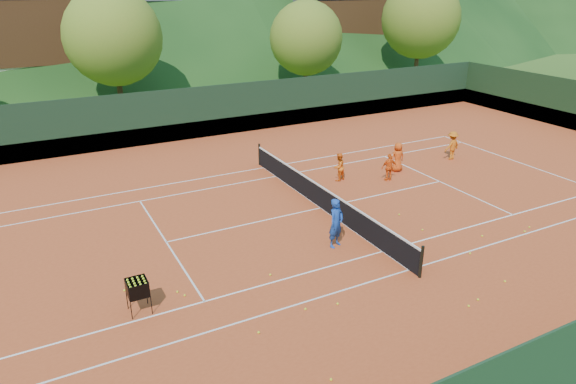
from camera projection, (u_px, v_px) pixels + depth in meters
name	position (u px, v px, depth m)	size (l,w,h in m)	color
ground	(321.00, 208.00, 20.95)	(400.00, 400.00, 0.00)	#335219
clay_court	(321.00, 208.00, 20.94)	(40.00, 24.00, 0.02)	#AE401C
coach	(336.00, 223.00, 17.61)	(0.64, 0.42, 1.77)	#18409F
student_a	(339.00, 167.00, 23.58)	(0.64, 0.49, 1.31)	orange
student_b	(389.00, 167.00, 23.56)	(0.76, 0.32, 1.30)	orange
student_c	(398.00, 157.00, 24.72)	(0.70, 0.46, 1.43)	#D94A13
student_d	(452.00, 145.00, 26.38)	(0.95, 0.55, 1.48)	#CF6112
tennis_ball_0	(177.00, 292.00, 15.23)	(0.07, 0.07, 0.07)	#D9EF27
tennis_ball_1	(505.00, 281.00, 15.76)	(0.07, 0.07, 0.07)	#D9EF27
tennis_ball_2	(469.00, 306.00, 14.57)	(0.07, 0.07, 0.07)	#D9EF27
tennis_ball_3	(270.00, 275.00, 16.12)	(0.07, 0.07, 0.07)	#D9EF27
tennis_ball_4	(359.00, 233.00, 18.78)	(0.07, 0.07, 0.07)	#D9EF27
tennis_ball_5	(338.00, 304.00, 14.67)	(0.07, 0.07, 0.07)	#D9EF27
tennis_ball_7	(478.00, 300.00, 14.86)	(0.07, 0.07, 0.07)	#D9EF27
tennis_ball_8	(185.00, 295.00, 15.06)	(0.07, 0.07, 0.07)	#D9EF27
tennis_ball_9	(124.00, 290.00, 15.30)	(0.07, 0.07, 0.07)	#D9EF27
tennis_ball_11	(470.00, 253.00, 17.38)	(0.07, 0.07, 0.07)	#D9EF27
tennis_ball_12	(482.00, 236.00, 18.56)	(0.07, 0.07, 0.07)	#D9EF27
tennis_ball_13	(331.00, 380.00, 11.88)	(0.07, 0.07, 0.07)	#D9EF27
tennis_ball_14	(422.00, 230.00, 19.02)	(0.07, 0.07, 0.07)	#D9EF27
tennis_ball_15	(529.00, 227.00, 19.22)	(0.07, 0.07, 0.07)	#D9EF27
tennis_ball_16	(346.00, 219.00, 19.89)	(0.07, 0.07, 0.07)	#D9EF27
tennis_ball_17	(399.00, 215.00, 20.26)	(0.07, 0.07, 0.07)	#D9EF27
tennis_ball_18	(525.00, 231.00, 18.90)	(0.07, 0.07, 0.07)	#D9EF27
tennis_ball_19	(305.00, 309.00, 14.44)	(0.07, 0.07, 0.07)	#D9EF27
tennis_ball_20	(259.00, 332.00, 13.47)	(0.07, 0.07, 0.07)	#D9EF27
court_lines	(321.00, 208.00, 20.94)	(23.83, 11.03, 0.00)	white
tennis_net	(321.00, 197.00, 20.75)	(0.10, 12.07, 1.10)	black
perimeter_fence	(322.00, 179.00, 20.46)	(40.40, 24.24, 3.00)	black
ball_hopper	(137.00, 288.00, 14.11)	(0.57, 0.57, 1.00)	black
chalet_left	(7.00, 23.00, 39.07)	(13.80, 9.93, 12.92)	beige
chalet_mid	(194.00, 21.00, 49.45)	(12.65, 8.82, 11.45)	beige
chalet_right	(339.00, 16.00, 52.08)	(11.50, 8.82, 11.91)	beige
tree_b	(113.00, 37.00, 33.63)	(6.40, 6.40, 8.40)	#3B2617
tree_c	(306.00, 38.00, 39.06)	(5.60, 5.60, 7.35)	#422A1A
tree_d	(421.00, 19.00, 44.65)	(6.80, 6.80, 8.93)	#422A1A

